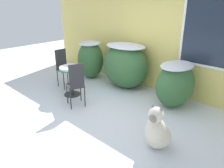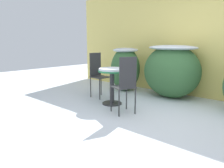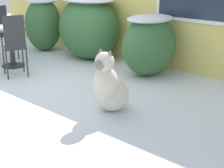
{
  "view_description": "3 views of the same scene",
  "coord_description": "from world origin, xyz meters",
  "views": [
    {
      "loc": [
        3.07,
        -2.69,
        2.33
      ],
      "look_at": [
        0.0,
        0.6,
        0.55
      ],
      "focal_mm": 35.0,
      "sensor_mm": 36.0,
      "label": 1
    },
    {
      "loc": [
        1.8,
        -2.91,
        1.28
      ],
      "look_at": [
        -1.19,
        0.37,
        0.43
      ],
      "focal_mm": 35.0,
      "sensor_mm": 36.0,
      "label": 2
    },
    {
      "loc": [
        4.28,
        -3.0,
        1.75
      ],
      "look_at": [
        1.56,
        0.05,
        0.35
      ],
      "focal_mm": 55.0,
      "sensor_mm": 36.0,
      "label": 3
    }
  ],
  "objects": [
    {
      "name": "patio_chair_near_table",
      "position": [
        -1.85,
        0.61,
        0.56
      ],
      "size": [
        0.38,
        0.38,
        1.03
      ],
      "rotation": [
        0.0,
        0.0,
        1.51
      ],
      "color": "#2D2D30",
      "rests_on": "ground_plane"
    },
    {
      "name": "shrub_right",
      "position": [
        1.0,
        1.62,
        0.54
      ],
      "size": [
        0.78,
        1.07,
        1.02
      ],
      "color": "#386638",
      "rests_on": "ground_plane"
    },
    {
      "name": "shrub_left",
      "position": [
        -1.82,
        1.58,
        0.6
      ],
      "size": [
        0.75,
        0.8,
        1.13
      ],
      "color": "#386638",
      "rests_on": "ground_plane"
    },
    {
      "name": "shrub_middle",
      "position": [
        -0.56,
        1.72,
        0.64
      ],
      "size": [
        1.35,
        0.98,
        1.22
      ],
      "color": "#386638",
      "rests_on": "ground_plane"
    },
    {
      "name": "ground_plane",
      "position": [
        0.0,
        0.0,
        0.0
      ],
      "size": [
        16.0,
        16.0,
        0.0
      ],
      "primitive_type": "plane",
      "color": "silver"
    },
    {
      "name": "dog",
      "position": [
        1.56,
        -0.01,
        0.31
      ],
      "size": [
        0.49,
        0.67,
        0.82
      ],
      "rotation": [
        0.0,
        0.0,
        0.14
      ],
      "color": "beige",
      "rests_on": "ground_plane"
    },
    {
      "name": "patio_chair_far_side",
      "position": [
        -0.59,
        0.05,
        0.56
      ],
      "size": [
        0.47,
        0.47,
        1.03
      ],
      "rotation": [
        0.0,
        0.0,
        4.32
      ],
      "color": "#2D2D30",
      "rests_on": "ground_plane"
    },
    {
      "name": "patio_table",
      "position": [
        -1.19,
        0.37,
        0.56
      ],
      "size": [
        0.56,
        0.56,
        0.76
      ],
      "color": "#2D2D30",
      "rests_on": "ground_plane"
    }
  ]
}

